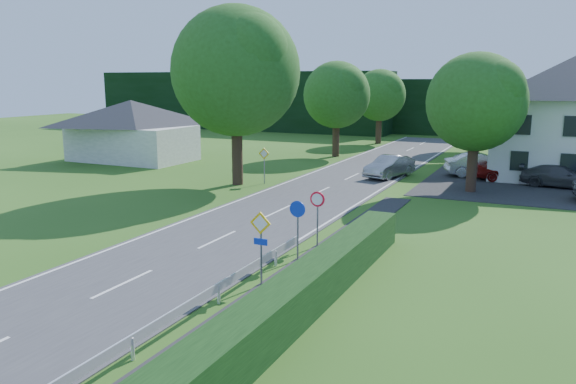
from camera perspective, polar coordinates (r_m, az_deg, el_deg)
The scene contains 27 objects.
road at distance 31.62m, azimuth 0.61°, elevation -1.23°, with size 7.00×80.00×0.04m, color #3B3B3D.
footpath at distance 14.53m, azimuth -12.00°, elevation -17.16°, with size 1.50×44.00×0.04m, color #242326.
parking_pad at distance 41.62m, azimuth 23.72°, elevation 0.86°, with size 14.00×16.00×0.04m, color #242326.
line_edge_left at distance 33.07m, azimuth -4.51°, elevation -0.66°, with size 0.12×80.00×0.01m, color white.
line_edge_right at distance 30.43m, azimuth 6.18°, elevation -1.74°, with size 0.12×80.00×0.01m, color white.
line_centre at distance 31.61m, azimuth 0.61°, elevation -1.19°, with size 0.12×80.00×0.01m, color white, non-canonical shape.
tree_main at distance 37.21m, azimuth -5.28°, elevation 9.63°, with size 9.40×9.40×11.64m, color #255018, non-canonical shape.
tree_left_far at distance 51.33m, azimuth 4.93°, elevation 8.38°, with size 7.00×7.00×8.58m, color #255018, non-canonical shape.
tree_right_far at distance 50.44m, azimuth 18.77°, elevation 8.06°, with size 7.40×7.40×9.09m, color #255018, non-canonical shape.
tree_left_back at distance 62.57m, azimuth 9.25°, elevation 8.56°, with size 6.60×6.60×8.07m, color #255018, non-canonical shape.
tree_right_back at distance 58.53m, azimuth 18.69°, elevation 7.69°, with size 6.20×6.20×7.56m, color #255018, non-canonical shape.
tree_right_mid at distance 36.40m, azimuth 18.44°, elevation 6.65°, with size 7.00×7.00×8.58m, color #255018, non-canonical shape.
treeline_left at distance 81.16m, azimuth -5.03°, elevation 9.24°, with size 44.00×6.00×8.00m, color black.
treeline_right at distance 74.28m, azimuth 21.73°, elevation 7.91°, with size 30.00×5.00×7.00m, color black.
bungalow_left at distance 50.46m, azimuth -15.57°, elevation 6.16°, with size 11.00×6.50×5.20m.
house_white at distance 44.12m, azimuth 26.92°, elevation 6.88°, with size 10.60×8.40×8.60m.
streetlight at distance 38.42m, azimuth 18.19°, elevation 7.14°, with size 2.03×0.18×8.00m.
sign_priority_right at distance 18.88m, azimuth -2.79°, elevation -4.34°, with size 0.78×0.09×2.59m.
sign_roundabout at distance 21.52m, azimuth 0.98°, elevation -2.71°, with size 0.64×0.08×2.37m.
sign_speed_limit at distance 23.27m, azimuth 3.00°, elevation -1.41°, with size 0.64×0.11×2.37m.
sign_priority_left at distance 37.68m, azimuth -2.44°, elevation 3.42°, with size 0.78×0.09×2.44m.
moving_car at distance 40.80m, azimuth 10.27°, elevation 2.57°, with size 1.63×4.68×1.54m, color #9E9DA1.
motorcycle at distance 42.89m, azimuth 9.94°, elevation 2.58°, with size 0.61×1.75×0.92m, color black.
parked_car_red at distance 41.55m, azimuth 21.76°, elevation 2.13°, with size 1.87×4.65×1.58m, color maroon.
parked_car_silver_a at distance 42.77m, azimuth 19.07°, elevation 2.61°, with size 1.77×5.07×1.67m, color silver.
parked_car_grey at distance 40.51m, azimuth 25.95°, elevation 1.46°, with size 2.00×4.93×1.43m, color #414146.
parasol at distance 43.51m, azimuth 21.62°, elevation 2.85°, with size 2.27×2.31×2.08m, color red.
Camera 1 is at (12.89, -8.04, 6.89)m, focal length 35.00 mm.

